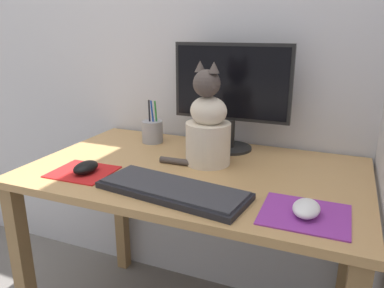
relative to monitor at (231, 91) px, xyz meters
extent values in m
cube|color=silver|center=(-0.04, 0.13, 0.30)|extent=(7.00, 0.04, 2.50)
cube|color=tan|center=(-0.04, -0.25, -0.24)|extent=(1.11, 0.68, 0.02)
cube|color=olive|center=(-0.56, -0.55, -0.60)|extent=(0.05, 0.05, 0.69)
cube|color=olive|center=(-0.56, 0.06, -0.60)|extent=(0.05, 0.05, 0.69)
cube|color=olive|center=(0.47, 0.06, -0.60)|extent=(0.05, 0.05, 0.69)
cylinder|color=black|center=(0.00, 0.00, -0.22)|extent=(0.17, 0.17, 0.01)
cylinder|color=black|center=(0.00, 0.00, -0.16)|extent=(0.04, 0.04, 0.11)
cube|color=black|center=(0.00, 0.00, 0.03)|extent=(0.45, 0.02, 0.28)
cube|color=black|center=(0.00, -0.01, 0.03)|extent=(0.42, 0.00, 0.26)
cube|color=black|center=(-0.03, -0.46, -0.22)|extent=(0.46, 0.22, 0.02)
cube|color=#333338|center=(-0.03, -0.46, -0.21)|extent=(0.44, 0.20, 0.01)
cube|color=red|center=(-0.37, -0.42, -0.23)|extent=(0.20, 0.18, 0.00)
cube|color=purple|center=(0.34, -0.45, -0.23)|extent=(0.22, 0.19, 0.00)
ellipsoid|color=black|center=(-0.35, -0.43, -0.21)|extent=(0.06, 0.10, 0.04)
ellipsoid|color=white|center=(0.34, -0.45, -0.21)|extent=(0.07, 0.10, 0.04)
cylinder|color=beige|center=(-0.02, -0.18, -0.16)|extent=(0.19, 0.19, 0.15)
ellipsoid|color=beige|center=(-0.02, -0.18, -0.04)|extent=(0.16, 0.15, 0.10)
sphere|color=#4C423D|center=(-0.03, -0.19, 0.05)|extent=(0.11, 0.11, 0.09)
cone|color=#4C423D|center=(-0.05, -0.18, 0.11)|extent=(0.05, 0.05, 0.04)
cone|color=#4C423D|center=(0.00, -0.20, 0.11)|extent=(0.05, 0.05, 0.04)
cylinder|color=#4C423D|center=(-0.08, -0.23, -0.22)|extent=(0.20, 0.03, 0.02)
cylinder|color=#99999E|center=(-0.32, -0.03, -0.18)|extent=(0.09, 0.09, 0.09)
cylinder|color=#1E47B2|center=(-0.31, -0.04, -0.12)|extent=(0.01, 0.02, 0.14)
cylinder|color=green|center=(-0.30, -0.03, -0.12)|extent=(0.01, 0.03, 0.14)
cylinder|color=black|center=(-0.33, -0.04, -0.12)|extent=(0.02, 0.03, 0.14)
camera|label=1|loc=(0.40, -1.34, 0.22)|focal=35.00mm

